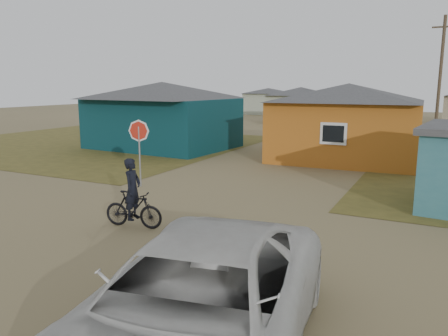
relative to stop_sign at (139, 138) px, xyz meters
The scene contains 10 objects.
ground 5.73m from the stop_sign, 52.81° to the right, with size 120.00×120.00×0.00m, color olive.
grass_nw 13.92m from the stop_sign, 141.01° to the left, with size 20.00×18.00×0.00m, color brown.
house_teal 10.57m from the stop_sign, 119.64° to the left, with size 8.93×7.08×4.00m.
house_yellow 11.27m from the stop_sign, 59.19° to the left, with size 7.72×6.76×3.90m.
house_pale_west 29.81m from the stop_sign, 95.25° to the left, with size 7.04×6.15×3.60m.
house_pale_north 43.04m from the stop_sign, 104.43° to the left, with size 6.28×5.81×3.40m.
utility_pole_near 20.33m from the stop_sign, 61.07° to the left, with size 1.40×0.20×8.00m.
stop_sign is the anchor object (origin of this frame).
cyclist 5.07m from the stop_sign, 54.88° to the right, with size 1.74×0.74×1.91m.
vehicle 11.31m from the stop_sign, 48.90° to the right, with size 2.91×6.32×1.76m, color silver.
Camera 1 is at (6.87, -8.82, 3.83)m, focal length 35.00 mm.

